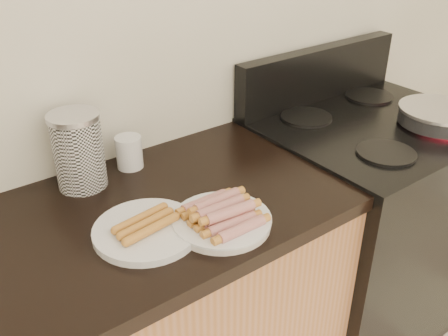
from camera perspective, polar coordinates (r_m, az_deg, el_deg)
wall_back at (r=1.44m, az=-12.13°, el=15.96°), size 4.00×0.04×2.60m
stove at (r=2.03m, az=15.16°, el=-6.76°), size 0.76×0.65×0.91m
stove_panel at (r=1.94m, az=10.77°, el=10.54°), size 0.76×0.06×0.20m
burner_near_left at (r=1.60m, az=18.04°, el=1.66°), size 0.18×0.18×0.01m
burner_far_left at (r=1.79m, az=9.39°, el=5.75°), size 0.18×0.18×0.01m
burner_far_right at (r=2.03m, az=16.23°, el=7.88°), size 0.18×0.18×0.01m
frying_pan at (r=1.84m, az=23.51°, el=5.52°), size 0.27×0.47×0.06m
main_plate at (r=1.22m, az=-0.26°, el=-6.23°), size 0.24×0.24×0.02m
side_plate at (r=1.21m, az=-8.85°, el=-7.05°), size 0.31×0.31×0.02m
hotdog_pile at (r=1.20m, az=-0.26°, el=-5.10°), size 0.13×0.18×0.05m
plain_sausages at (r=1.19m, az=-8.92°, el=-6.27°), size 0.14×0.10×0.02m
canister at (r=1.39m, az=-16.31°, el=1.92°), size 0.14×0.14×0.21m
mug at (r=1.48m, az=-10.78°, el=1.79°), size 0.10×0.10×0.10m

